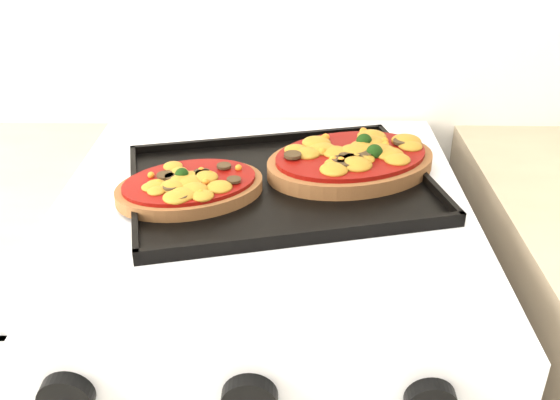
# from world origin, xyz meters

# --- Properties ---
(control_panel) EXTENTS (0.60, 0.02, 0.09)m
(control_panel) POSITION_xyz_m (-0.05, 1.39, 0.85)
(control_panel) COLOR silver
(control_panel) RESTS_ON stove
(knob_left) EXTENTS (0.06, 0.02, 0.06)m
(knob_left) POSITION_xyz_m (-0.23, 1.37, 0.85)
(knob_left) COLOR black
(knob_left) RESTS_ON control_panel
(knob_center) EXTENTS (0.06, 0.02, 0.06)m
(knob_center) POSITION_xyz_m (-0.05, 1.37, 0.85)
(knob_center) COLOR black
(knob_center) RESTS_ON control_panel
(baking_tray) EXTENTS (0.49, 0.41, 0.02)m
(baking_tray) POSITION_xyz_m (-0.02, 1.72, 0.92)
(baking_tray) COLOR black
(baking_tray) RESTS_ON stove
(pizza_left) EXTENTS (0.25, 0.21, 0.03)m
(pizza_left) POSITION_xyz_m (-0.15, 1.68, 0.94)
(pizza_left) COLOR brown
(pizza_left) RESTS_ON baking_tray
(pizza_right) EXTENTS (0.31, 0.26, 0.04)m
(pizza_right) POSITION_xyz_m (0.09, 1.77, 0.94)
(pizza_right) COLOR brown
(pizza_right) RESTS_ON baking_tray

